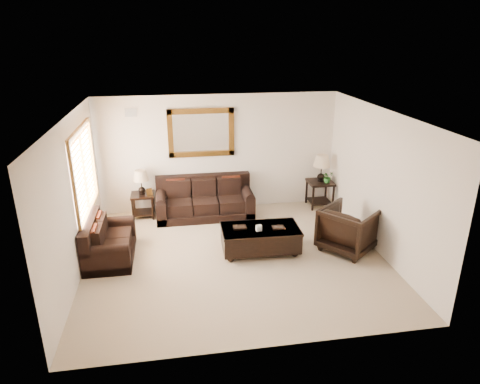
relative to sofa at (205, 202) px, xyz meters
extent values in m
cube|color=tan|center=(0.39, -2.07, -0.32)|extent=(5.50, 5.00, 0.01)
cube|color=white|center=(0.39, -2.07, 2.38)|extent=(5.50, 5.00, 0.01)
cube|color=silver|center=(0.39, 0.43, 1.03)|extent=(5.50, 0.01, 2.70)
cube|color=silver|center=(0.39, -4.57, 1.03)|extent=(5.50, 0.01, 2.70)
cube|color=silver|center=(-2.36, -2.07, 1.03)|extent=(0.01, 5.00, 2.70)
cube|color=silver|center=(3.14, -2.07, 1.03)|extent=(0.01, 5.00, 2.70)
cube|color=white|center=(-2.34, -1.17, 1.23)|extent=(0.01, 1.80, 1.50)
cube|color=brown|center=(-2.31, -1.17, 2.02)|extent=(0.06, 1.96, 0.08)
cube|color=brown|center=(-2.31, -1.17, 0.44)|extent=(0.06, 1.96, 0.08)
cube|color=brown|center=(-2.31, -2.11, 1.23)|extent=(0.06, 0.08, 1.50)
cube|color=brown|center=(-2.31, -0.23, 1.23)|extent=(0.06, 0.08, 1.50)
cube|color=brown|center=(-2.31, -1.17, 1.23)|extent=(0.05, 0.05, 1.50)
cube|color=#543610|center=(0.00, 0.40, 1.53)|extent=(1.50, 0.06, 1.10)
cube|color=white|center=(0.00, 0.41, 1.53)|extent=(1.26, 0.01, 0.86)
cube|color=#999999|center=(-1.51, 0.41, 2.03)|extent=(0.25, 0.02, 0.18)
cube|color=black|center=(0.00, -0.06, -0.23)|extent=(2.18, 0.94, 0.18)
cube|color=black|center=(0.00, 0.30, 0.35)|extent=(2.18, 0.22, 0.45)
cube|color=black|center=(-0.58, -0.08, -0.01)|extent=(0.56, 0.77, 0.27)
cube|color=black|center=(0.00, -0.08, -0.01)|extent=(0.56, 0.77, 0.27)
cube|color=black|center=(0.58, -0.08, -0.01)|extent=(0.56, 0.77, 0.27)
cube|color=black|center=(-0.98, -0.06, -0.06)|extent=(0.22, 0.94, 0.53)
cylinder|color=black|center=(-0.98, -0.06, 0.20)|extent=(0.22, 0.92, 0.22)
cube|color=black|center=(0.98, -0.06, -0.06)|extent=(0.22, 0.94, 0.53)
cylinder|color=black|center=(0.98, -0.06, 0.20)|extent=(0.22, 0.92, 0.22)
cube|color=#5D1D0C|center=(-0.63, 0.12, 0.34)|extent=(0.42, 0.18, 0.43)
cube|color=#5D1D0C|center=(0.63, 0.12, 0.34)|extent=(0.42, 0.18, 0.43)
cube|color=black|center=(-1.92, -1.70, -0.24)|extent=(0.84, 1.41, 0.16)
cube|color=black|center=(-2.24, -1.70, 0.27)|extent=(0.19, 1.41, 0.40)
cube|color=black|center=(-1.90, -1.96, -0.04)|extent=(0.69, 0.49, 0.24)
cube|color=black|center=(-1.90, -1.44, -0.04)|extent=(0.69, 0.49, 0.24)
cube|color=black|center=(-1.92, -2.31, -0.09)|extent=(0.84, 0.19, 0.47)
cylinder|color=black|center=(-1.92, -2.31, 0.15)|extent=(0.82, 0.19, 0.19)
cube|color=black|center=(-1.92, -1.09, -0.09)|extent=(0.84, 0.19, 0.47)
cylinder|color=black|center=(-1.92, -1.09, 0.15)|extent=(0.82, 0.19, 0.19)
cube|color=#5D1D0C|center=(-2.08, -2.00, 0.27)|extent=(0.16, 0.37, 0.38)
cube|color=#5D1D0C|center=(-2.08, -1.40, 0.27)|extent=(0.16, 0.37, 0.38)
cube|color=black|center=(-1.39, 0.14, 0.21)|extent=(0.51, 0.51, 0.05)
cube|color=black|center=(-1.39, 0.14, -0.21)|extent=(0.43, 0.43, 0.03)
cylinder|color=black|center=(-1.61, -0.08, -0.07)|extent=(0.05, 0.05, 0.51)
cylinder|color=black|center=(-1.18, -0.08, -0.07)|extent=(0.05, 0.05, 0.51)
cylinder|color=black|center=(-1.61, 0.35, -0.07)|extent=(0.05, 0.05, 0.51)
cylinder|color=black|center=(-1.18, 0.35, -0.07)|extent=(0.05, 0.05, 0.51)
sphere|color=black|center=(-1.39, 0.14, 0.32)|extent=(0.16, 0.16, 0.16)
cylinder|color=black|center=(-1.39, 0.14, 0.49)|extent=(0.02, 0.02, 0.33)
cone|color=tan|center=(-1.39, 0.14, 0.68)|extent=(0.35, 0.35, 0.24)
cube|color=#543610|center=(-1.23, 0.04, 0.31)|extent=(0.14, 0.09, 0.16)
cube|color=black|center=(2.79, 0.10, 0.29)|extent=(0.58, 0.58, 0.05)
cube|color=black|center=(2.79, 0.10, -0.20)|extent=(0.50, 0.50, 0.03)
cylinder|color=black|center=(2.54, -0.15, -0.03)|extent=(0.05, 0.05, 0.58)
cylinder|color=black|center=(3.04, -0.15, -0.03)|extent=(0.05, 0.05, 0.58)
cylinder|color=black|center=(2.54, 0.35, -0.03)|extent=(0.05, 0.05, 0.58)
cylinder|color=black|center=(3.04, 0.35, -0.03)|extent=(0.05, 0.05, 0.58)
sphere|color=black|center=(2.79, 0.10, 0.42)|extent=(0.18, 0.18, 0.18)
cylinder|color=black|center=(2.79, 0.10, 0.61)|extent=(0.03, 0.03, 0.38)
cone|color=tan|center=(2.79, 0.10, 0.82)|extent=(0.40, 0.40, 0.28)
sphere|color=black|center=(0.28, -2.21, -0.27)|extent=(0.13, 0.13, 0.13)
sphere|color=black|center=(1.51, -2.21, -0.27)|extent=(0.13, 0.13, 0.13)
sphere|color=black|center=(0.28, -1.65, -0.27)|extent=(0.13, 0.13, 0.13)
sphere|color=black|center=(1.51, -1.65, -0.27)|extent=(0.13, 0.13, 0.13)
cube|color=black|center=(0.90, -1.93, -0.03)|extent=(1.47, 0.82, 0.41)
cube|color=black|center=(0.90, -1.93, 0.16)|extent=(1.50, 0.83, 0.04)
cube|color=black|center=(0.51, -1.87, 0.20)|extent=(0.25, 0.17, 0.03)
cube|color=black|center=(1.23, -1.99, 0.19)|extent=(0.23, 0.16, 0.03)
cube|color=white|center=(0.84, -2.04, 0.24)|extent=(0.11, 0.09, 0.11)
imported|color=black|center=(2.59, -2.11, 0.16)|extent=(1.27, 1.28, 0.96)
imported|color=#245E20|center=(2.92, -0.01, 0.42)|extent=(0.33, 0.35, 0.22)
camera|label=1|loc=(-0.68, -9.11, 3.68)|focal=32.00mm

